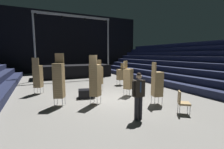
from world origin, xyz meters
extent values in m
cube|color=slate|center=(0.00, 0.00, -0.05)|extent=(22.00, 30.00, 0.10)
cube|color=black|center=(0.00, 15.00, 4.00)|extent=(22.00, 0.30, 8.00)
cube|color=#191E38|center=(5.38, 1.00, 0.23)|extent=(0.75, 24.00, 0.45)
cube|color=#191E38|center=(6.12, 1.00, 0.68)|extent=(0.75, 24.00, 0.45)
cube|color=#191E38|center=(6.88, 1.00, 1.12)|extent=(0.75, 24.00, 0.45)
cube|color=#191E38|center=(7.62, 1.00, 1.57)|extent=(0.75, 24.00, 0.45)
cube|color=#191E38|center=(8.38, 1.00, 2.02)|extent=(0.75, 24.00, 0.45)
cube|color=#191E38|center=(9.12, 1.00, 2.48)|extent=(0.75, 24.00, 0.45)
cube|color=#191E38|center=(9.88, 1.00, 2.93)|extent=(0.75, 24.00, 0.45)
cube|color=#191E38|center=(10.62, 1.00, 3.38)|extent=(0.75, 24.00, 0.45)
cube|color=black|center=(0.00, 9.54, 0.63)|extent=(7.72, 2.74, 1.27)
cylinder|color=#9EA0A8|center=(-3.61, 8.43, 3.69)|extent=(0.16, 0.16, 4.85)
cylinder|color=#9EA0A8|center=(3.61, 8.43, 3.69)|extent=(0.16, 0.16, 4.85)
cube|color=#9EA0A8|center=(0.00, 8.43, 6.11)|extent=(7.42, 0.20, 0.20)
cylinder|color=black|center=(-3.36, 8.43, 5.89)|extent=(0.18, 0.18, 0.22)
cylinder|color=black|center=(-1.12, 8.43, 5.89)|extent=(0.18, 0.18, 0.22)
cylinder|color=black|center=(1.12, 8.43, 5.89)|extent=(0.18, 0.18, 0.22)
cylinder|color=black|center=(3.36, 8.43, 5.89)|extent=(0.18, 0.18, 0.22)
cylinder|color=black|center=(-0.09, -2.76, 0.44)|extent=(0.15, 0.15, 0.87)
cylinder|color=black|center=(-0.27, -2.77, 0.44)|extent=(0.15, 0.15, 0.87)
cube|color=silver|center=(-0.18, -2.83, 1.18)|extent=(0.18, 0.10, 0.62)
cube|color=black|center=(-0.18, -2.77, 1.18)|extent=(0.40, 0.23, 0.62)
cube|color=navy|center=(-0.17, -2.88, 1.25)|extent=(0.06, 0.01, 0.39)
cylinder|color=black|center=(0.06, -2.76, 1.19)|extent=(0.10, 0.10, 0.57)
cylinder|color=black|center=(-0.41, -2.77, 1.19)|extent=(0.10, 0.10, 0.57)
sphere|color=#DBAD89|center=(-0.18, -2.77, 1.63)|extent=(0.20, 0.20, 0.20)
sphere|color=black|center=(-0.18, -2.77, 1.69)|extent=(0.17, 0.17, 0.17)
cylinder|color=#B2B5BA|center=(1.55, 0.30, 0.20)|extent=(0.02, 0.02, 0.40)
cylinder|color=#B2B5BA|center=(1.22, 0.10, 0.20)|extent=(0.02, 0.02, 0.40)
cylinder|color=#B2B5BA|center=(1.35, 0.62, 0.20)|extent=(0.02, 0.02, 0.40)
cylinder|color=#B2B5BA|center=(1.03, 0.42, 0.20)|extent=(0.02, 0.02, 0.40)
cube|color=#A38456|center=(1.29, 0.36, 0.44)|extent=(0.60, 0.60, 0.08)
cube|color=#A38456|center=(1.29, 0.36, 0.53)|extent=(0.60, 0.60, 0.08)
cube|color=#A38456|center=(1.29, 0.36, 0.61)|extent=(0.60, 0.60, 0.08)
cube|color=#A38456|center=(1.29, 0.36, 0.70)|extent=(0.60, 0.60, 0.08)
cube|color=#A38456|center=(1.29, 0.36, 0.78)|extent=(0.60, 0.60, 0.08)
cube|color=#A38456|center=(1.29, 0.36, 0.87)|extent=(0.60, 0.60, 0.08)
cube|color=#A38456|center=(1.29, 0.36, 0.95)|extent=(0.60, 0.60, 0.08)
cube|color=#A38456|center=(1.29, 0.36, 1.04)|extent=(0.60, 0.60, 0.08)
cube|color=#A38456|center=(1.29, 0.36, 1.12)|extent=(0.60, 0.60, 0.08)
cube|color=#A38456|center=(1.29, 0.36, 1.21)|extent=(0.60, 0.60, 0.08)
cube|color=#A38456|center=(1.29, 0.36, 1.29)|extent=(0.60, 0.60, 0.08)
cube|color=#A38456|center=(1.29, 0.36, 1.38)|extent=(0.60, 0.60, 0.08)
cube|color=#A38456|center=(1.29, 0.36, 1.46)|extent=(0.60, 0.60, 0.08)
cube|color=#A38456|center=(1.29, 0.36, 1.55)|extent=(0.60, 0.60, 0.08)
cube|color=#A38456|center=(1.19, 0.53, 1.82)|extent=(0.37, 0.25, 0.46)
cylinder|color=#B2B5BA|center=(0.49, 2.38, 0.20)|extent=(0.02, 0.02, 0.40)
cylinder|color=#B2B5BA|center=(0.11, 2.41, 0.20)|extent=(0.02, 0.02, 0.40)
cylinder|color=#B2B5BA|center=(0.52, 2.76, 0.20)|extent=(0.02, 0.02, 0.40)
cylinder|color=#B2B5BA|center=(0.14, 2.79, 0.20)|extent=(0.02, 0.02, 0.40)
cube|color=#A38456|center=(0.31, 2.59, 0.44)|extent=(0.47, 0.47, 0.08)
cube|color=#A38456|center=(0.31, 2.59, 0.53)|extent=(0.47, 0.47, 0.08)
cube|color=#A38456|center=(0.31, 2.59, 0.61)|extent=(0.47, 0.47, 0.08)
cube|color=#A38456|center=(0.31, 2.59, 0.70)|extent=(0.47, 0.47, 0.08)
cube|color=#A38456|center=(0.31, 2.59, 0.78)|extent=(0.47, 0.47, 0.08)
cube|color=#A38456|center=(0.31, 2.59, 0.87)|extent=(0.47, 0.47, 0.08)
cube|color=#A38456|center=(0.31, 2.59, 0.95)|extent=(0.47, 0.47, 0.08)
cube|color=#A38456|center=(0.31, 2.59, 1.04)|extent=(0.47, 0.47, 0.08)
cube|color=#A38456|center=(0.31, 2.59, 1.12)|extent=(0.47, 0.47, 0.08)
cube|color=#A38456|center=(0.31, 2.59, 1.21)|extent=(0.47, 0.47, 0.08)
cube|color=#A38456|center=(0.31, 2.59, 1.29)|extent=(0.47, 0.47, 0.08)
cube|color=#A38456|center=(0.31, 2.59, 1.38)|extent=(0.47, 0.47, 0.08)
cube|color=#A38456|center=(0.31, 2.59, 1.46)|extent=(0.47, 0.47, 0.08)
cube|color=#A38456|center=(0.31, 2.59, 1.55)|extent=(0.47, 0.47, 0.08)
cube|color=#A38456|center=(0.33, 2.78, 1.82)|extent=(0.41, 0.08, 0.46)
cylinder|color=#B2B5BA|center=(-2.54, -0.13, 0.20)|extent=(0.02, 0.02, 0.40)
cylinder|color=#B2B5BA|center=(-2.88, 0.04, 0.20)|extent=(0.02, 0.02, 0.40)
cylinder|color=#B2B5BA|center=(-2.37, 0.21, 0.20)|extent=(0.02, 0.02, 0.40)
cylinder|color=#B2B5BA|center=(-2.71, 0.38, 0.20)|extent=(0.02, 0.02, 0.40)
cube|color=#A38456|center=(-2.62, 0.13, 0.44)|extent=(0.59, 0.59, 0.08)
cube|color=#A38456|center=(-2.62, 0.13, 0.53)|extent=(0.59, 0.59, 0.08)
cube|color=#A38456|center=(-2.62, 0.13, 0.61)|extent=(0.59, 0.59, 0.08)
cube|color=#A38456|center=(-2.62, 0.13, 0.70)|extent=(0.59, 0.59, 0.08)
cube|color=#A38456|center=(-2.62, 0.13, 0.78)|extent=(0.59, 0.59, 0.08)
cube|color=#A38456|center=(-2.62, 0.13, 0.87)|extent=(0.59, 0.59, 0.08)
cube|color=#A38456|center=(-2.62, 0.13, 0.95)|extent=(0.59, 0.59, 0.08)
cube|color=#A38456|center=(-2.62, 0.13, 1.04)|extent=(0.59, 0.59, 0.08)
cube|color=#A38456|center=(-2.62, 0.13, 1.12)|extent=(0.59, 0.59, 0.08)
cube|color=#A38456|center=(-2.62, 0.13, 1.21)|extent=(0.59, 0.59, 0.08)
cube|color=#A38456|center=(-2.62, 0.13, 1.29)|extent=(0.59, 0.59, 0.08)
cube|color=#A38456|center=(-2.62, 0.13, 1.38)|extent=(0.59, 0.59, 0.08)
cube|color=#A38456|center=(-2.62, 0.13, 1.46)|extent=(0.59, 0.59, 0.08)
cube|color=#A38456|center=(-2.62, 0.13, 1.55)|extent=(0.59, 0.59, 0.08)
cube|color=#A38456|center=(-2.62, 0.13, 1.63)|extent=(0.59, 0.59, 0.08)
cube|color=#A38456|center=(-2.62, 0.13, 1.72)|extent=(0.59, 0.59, 0.08)
cube|color=#A38456|center=(-2.62, 0.13, 1.80)|extent=(0.59, 0.59, 0.08)
cube|color=#A38456|center=(-2.62, 0.13, 1.89)|extent=(0.59, 0.59, 0.08)
cube|color=#A38456|center=(-2.62, 0.13, 1.97)|extent=(0.59, 0.59, 0.08)
cube|color=#A38456|center=(-2.53, 0.30, 2.25)|extent=(0.38, 0.23, 0.46)
cylinder|color=#B2B5BA|center=(-3.56, 3.38, 0.20)|extent=(0.02, 0.02, 0.40)
cylinder|color=#B2B5BA|center=(-3.23, 3.20, 0.20)|extent=(0.02, 0.02, 0.40)
cylinder|color=#B2B5BA|center=(-3.74, 3.04, 0.20)|extent=(0.02, 0.02, 0.40)
cylinder|color=#B2B5BA|center=(-3.41, 2.86, 0.20)|extent=(0.02, 0.02, 0.40)
cube|color=#A38456|center=(-3.49, 3.12, 0.44)|extent=(0.60, 0.60, 0.08)
cube|color=#A38456|center=(-3.49, 3.12, 0.53)|extent=(0.60, 0.60, 0.08)
cube|color=#A38456|center=(-3.49, 3.12, 0.61)|extent=(0.60, 0.60, 0.08)
cube|color=#A38456|center=(-3.49, 3.12, 0.70)|extent=(0.60, 0.60, 0.08)
cube|color=#A38456|center=(-3.49, 3.12, 0.78)|extent=(0.60, 0.60, 0.08)
cube|color=#A38456|center=(-3.49, 3.12, 0.87)|extent=(0.60, 0.60, 0.08)
cube|color=#A38456|center=(-3.49, 3.12, 0.95)|extent=(0.60, 0.60, 0.08)
cube|color=#A38456|center=(-3.49, 3.12, 1.04)|extent=(0.60, 0.60, 0.08)
cube|color=#A38456|center=(-3.49, 3.12, 1.12)|extent=(0.60, 0.60, 0.08)
cube|color=#A38456|center=(-3.49, 3.12, 1.21)|extent=(0.60, 0.60, 0.08)
cube|color=#A38456|center=(-3.49, 3.12, 1.29)|extent=(0.60, 0.60, 0.08)
cube|color=#A38456|center=(-3.49, 3.12, 1.38)|extent=(0.60, 0.60, 0.08)
cube|color=#A38456|center=(-3.49, 3.12, 1.46)|extent=(0.60, 0.60, 0.08)
cube|color=#A38456|center=(-3.49, 3.12, 1.55)|extent=(0.60, 0.60, 0.08)
cube|color=#A38456|center=(-3.49, 3.12, 1.63)|extent=(0.60, 0.60, 0.08)
cube|color=#A38456|center=(-3.49, 3.12, 1.72)|extent=(0.60, 0.60, 0.08)
cube|color=#A38456|center=(-3.58, 2.95, 1.99)|extent=(0.38, 0.23, 0.46)
cylinder|color=#B2B5BA|center=(1.93, -1.51, 0.20)|extent=(0.02, 0.02, 0.40)
cylinder|color=#B2B5BA|center=(1.83, -1.88, 0.20)|extent=(0.02, 0.02, 0.40)
cylinder|color=#B2B5BA|center=(1.56, -1.41, 0.20)|extent=(0.02, 0.02, 0.40)
cylinder|color=#B2B5BA|center=(1.46, -1.78, 0.20)|extent=(0.02, 0.02, 0.40)
cube|color=#A38456|center=(1.70, -1.64, 0.44)|extent=(0.54, 0.54, 0.08)
cube|color=#A38456|center=(1.70, -1.64, 0.53)|extent=(0.54, 0.54, 0.08)
cube|color=#A38456|center=(1.70, -1.64, 0.61)|extent=(0.54, 0.54, 0.08)
cube|color=#A38456|center=(1.70, -1.64, 0.70)|extent=(0.54, 0.54, 0.08)
cube|color=#A38456|center=(1.70, -1.64, 0.78)|extent=(0.54, 0.54, 0.08)
cube|color=#A38456|center=(1.70, -1.64, 0.87)|extent=(0.54, 0.54, 0.08)
cube|color=#A38456|center=(1.70, -1.64, 0.95)|extent=(0.54, 0.54, 0.08)
cube|color=#A38456|center=(1.70, -1.64, 1.04)|extent=(0.54, 0.54, 0.08)
cube|color=#A38456|center=(1.70, -1.64, 1.12)|extent=(0.54, 0.54, 0.08)
cube|color=#A38456|center=(1.70, -1.64, 1.21)|extent=(0.54, 0.54, 0.08)
cube|color=#A38456|center=(1.70, -1.64, 1.29)|extent=(0.54, 0.54, 0.08)
cube|color=#A38456|center=(1.70, -1.64, 1.38)|extent=(0.54, 0.54, 0.08)
cube|color=#A38456|center=(1.70, -1.64, 1.46)|extent=(0.54, 0.54, 0.08)
cube|color=#A38456|center=(1.70, -1.64, 1.55)|extent=(0.54, 0.54, 0.08)
cube|color=#A38456|center=(1.51, -1.59, 1.82)|extent=(0.15, 0.40, 0.46)
cylinder|color=#B2B5BA|center=(2.25, 3.23, 0.20)|extent=(0.02, 0.02, 0.40)
cylinder|color=#B2B5BA|center=(2.21, 3.61, 0.20)|extent=(0.02, 0.02, 0.40)
cylinder|color=#B2B5BA|center=(2.63, 3.27, 0.20)|extent=(0.02, 0.02, 0.40)
cylinder|color=#B2B5BA|center=(2.59, 3.65, 0.20)|extent=(0.02, 0.02, 0.40)
cube|color=#A38456|center=(2.42, 3.44, 0.44)|extent=(0.48, 0.48, 0.08)
cube|color=#A38456|center=(2.42, 3.44, 0.53)|extent=(0.48, 0.48, 0.08)
cube|color=#A38456|center=(2.42, 3.44, 0.61)|extent=(0.48, 0.48, 0.08)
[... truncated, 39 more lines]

